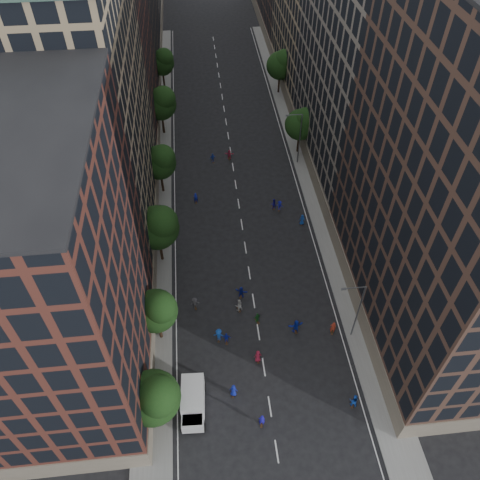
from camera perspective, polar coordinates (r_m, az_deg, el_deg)
The scene contains 37 objects.
ground at distance 73.06m, azimuth -0.49°, elevation 6.54°, with size 240.00×240.00×0.00m, color black.
sidewalk_left at distance 79.03m, azimuth -9.85°, elevation 9.36°, with size 4.00×105.00×0.15m, color slate.
sidewalk_right at distance 80.60m, azimuth 7.64°, elevation 10.48°, with size 4.00×105.00×0.15m, color slate.
bldg_left_a at distance 43.82m, azimuth -22.19°, elevation -4.68°, with size 14.00×22.00×30.00m, color #4E261E.
bldg_left_b at distance 60.56m, azimuth -18.90°, elevation 14.39°, with size 14.00×26.00×34.00m, color #927D5F.
bldg_left_c at distance 82.02m, azimuth -16.23°, elevation 21.08°, with size 14.00×20.00×28.00m, color #4E261E.
bldg_right_a at distance 48.67m, azimuth 25.51°, elevation 4.99°, with size 14.00×30.00×36.00m, color #452E25.
bldg_right_b at distance 71.37m, azimuth 15.41°, elevation 19.68°, with size 14.00×28.00×33.00m, color #6C6259.
tree_left_0 at distance 45.65m, azimuth -10.37°, elevation -18.34°, with size 5.20×5.20×8.83m.
tree_left_1 at distance 51.13m, azimuth -10.09°, elevation -8.38°, with size 4.80×4.80×8.21m.
tree_left_2 at distance 58.36m, azimuth -9.95°, elevation 1.68°, with size 5.60×5.60×9.45m.
tree_left_3 at distance 69.41m, azimuth -9.72°, elevation 9.46°, with size 5.00×5.00×8.58m.
tree_left_4 at distance 82.68m, azimuth -9.58°, elevation 16.21°, with size 5.40×5.40×9.08m.
tree_left_5 at distance 97.09m, azimuth -9.44°, elevation 20.69°, with size 4.80×4.80×8.33m.
tree_right_a at distance 77.68m, azimuth 7.53°, elevation 13.94°, with size 5.00×5.00×8.39m.
tree_right_b at distance 94.65m, azimuth 5.06°, elevation 20.60°, with size 5.20×5.20×8.83m.
streetlamp_near at distance 52.43m, azimuth 14.06°, elevation -8.16°, with size 2.64×0.22×9.06m.
streetlamp_far at distance 75.39m, azimuth 7.16°, elevation 12.46°, with size 2.64×0.22×9.06m.
cargo_van at distance 49.97m, azimuth -5.76°, elevation -19.05°, with size 2.69×5.30×2.76m.
skater_0 at distance 50.91m, azimuth -0.80°, elevation -17.88°, with size 0.86×0.56×1.75m, color #121E92.
skater_1 at distance 49.66m, azimuth 2.67°, elevation -21.09°, with size 0.65×0.43×1.79m, color #1B15AD.
skater_2 at distance 51.70m, azimuth 13.69°, elevation -18.49°, with size 0.90×0.70×1.86m, color blue.
skater_3 at distance 54.12m, azimuth -2.60°, elevation -11.51°, with size 1.22×0.70×1.88m, color #1545AD.
skater_4 at distance 54.05m, azimuth -1.65°, elevation -11.86°, with size 0.95×0.39×1.61m, color #1420A5.
skater_5 at distance 55.04m, azimuth 6.83°, elevation -10.42°, with size 1.80×0.57×1.94m, color #1427A5.
skater_6 at distance 52.80m, azimuth 2.20°, elevation -13.99°, with size 0.86×0.56×1.75m, color maroon.
skater_7 at distance 55.68m, azimuth 11.25°, elevation -10.43°, with size 0.67×0.44×1.83m, color #AC301C.
skater_8 at distance 56.39m, azimuth -0.15°, elevation -7.97°, with size 0.91×0.71×1.87m, color #BCBCB8.
skater_9 at distance 56.95m, azimuth -5.52°, elevation -7.67°, with size 1.09×0.63×1.68m, color #3C3C40.
skater_10 at distance 55.59m, azimuth 2.13°, elevation -9.47°, with size 0.91×0.38×1.56m, color #1E6625.
skater_11 at distance 57.67m, azimuth 0.14°, elevation -6.39°, with size 1.57×0.50×1.69m, color navy.
skater_12 at distance 66.84m, azimuth 7.58°, elevation 2.44°, with size 0.82×0.53×1.67m, color #123C99.
skater_13 at distance 70.04m, azimuth -5.43°, elevation 5.13°, with size 0.62×0.40×1.69m, color #1521AF.
skater_14 at distance 68.94m, azimuth 4.09°, elevation 4.40°, with size 0.79×0.61×1.62m, color #181297.
skater_15 at distance 68.75m, azimuth 4.84°, elevation 4.18°, with size 1.03×0.59×1.60m, color #121595.
skater_16 at distance 77.66m, azimuth -3.34°, elevation 9.94°, with size 0.92×0.38×1.57m, color #1637B7.
skater_17 at distance 78.24m, azimuth -1.31°, elevation 10.35°, with size 1.51×0.48×1.63m, color #AD1C3B.
Camera 1 is at (-5.24, -15.96, 46.68)m, focal length 35.00 mm.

